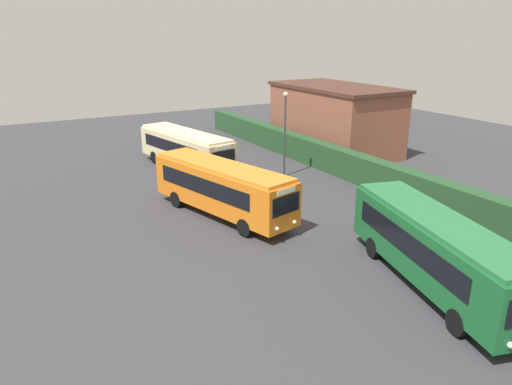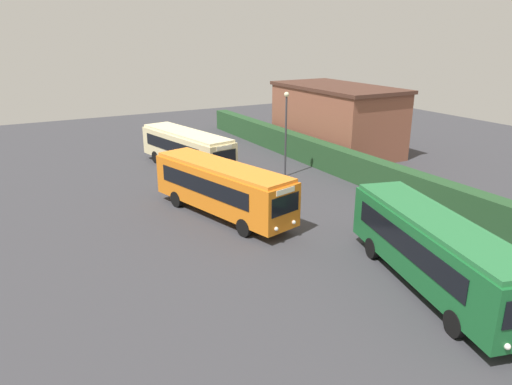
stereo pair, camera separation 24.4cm
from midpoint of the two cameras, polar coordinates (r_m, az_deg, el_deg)
name	(u,v)px [view 2 (the right image)]	position (r m, az deg, el deg)	size (l,w,h in m)	color
ground_plane	(258,217)	(28.49, 0.47, -2.86)	(79.43, 79.43, 0.00)	#38383D
bus_cream	(187,147)	(38.40, -8.00, 5.33)	(10.29, 4.27, 2.97)	beige
bus_orange	(222,186)	(28.08, -3.80, 0.71)	(10.42, 4.83, 3.15)	orange
bus_green	(435,249)	(21.50, 20.72, -6.27)	(10.72, 5.14, 3.17)	#19602D
person_left	(267,197)	(28.94, 1.54, -0.58)	(0.44, 0.52, 1.75)	#334C8C
person_center	(435,237)	(24.84, 20.76, -4.91)	(0.43, 0.51, 1.93)	black
hedge_row	(383,177)	(33.78, 15.04, 1.77)	(51.72, 1.18, 2.02)	#234826
depot_building	(336,118)	(44.44, 9.62, 8.65)	(12.48, 6.53, 5.85)	brown
lamppost	(286,126)	(35.52, 3.77, 7.92)	(0.36, 0.36, 6.29)	#38383D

